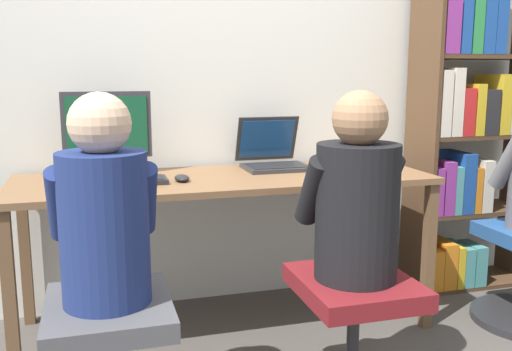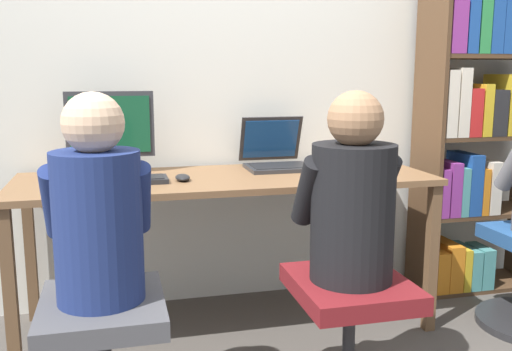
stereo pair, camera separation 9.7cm
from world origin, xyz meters
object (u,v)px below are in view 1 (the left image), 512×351
(person_at_laptop, at_px, (357,198))
(bookshelf, at_px, (467,133))
(keyboard, at_px, (118,181))
(laptop, at_px, (273,157))
(desktop_monitor, at_px, (107,131))
(office_chair_right, at_px, (353,334))
(person_at_monitor, at_px, (104,211))

(person_at_laptop, xyz_separation_m, bookshelf, (1.13, 0.90, 0.12))
(keyboard, xyz_separation_m, bookshelf, (1.95, 0.21, 0.14))
(laptop, bearing_deg, keyboard, -163.49)
(desktop_monitor, bearing_deg, bookshelf, -1.59)
(office_chair_right, bearing_deg, bookshelf, 38.81)
(desktop_monitor, height_order, bookshelf, bookshelf)
(desktop_monitor, bearing_deg, keyboard, -83.62)
(office_chair_right, height_order, bookshelf, bookshelf)
(person_at_monitor, relative_size, person_at_laptop, 1.00)
(laptop, bearing_deg, desktop_monitor, 178.15)
(laptop, bearing_deg, person_at_laptop, -88.53)
(laptop, height_order, person_at_laptop, person_at_laptop)
(desktop_monitor, relative_size, person_at_monitor, 0.60)
(person_at_monitor, height_order, person_at_laptop, person_at_monitor)
(keyboard, height_order, person_at_monitor, person_at_monitor)
(laptop, xyz_separation_m, keyboard, (-0.80, -0.24, -0.04))
(office_chair_right, distance_m, bookshelf, 1.59)
(desktop_monitor, height_order, person_at_laptop, person_at_laptop)
(keyboard, bearing_deg, bookshelf, 6.14)
(laptop, relative_size, person_at_monitor, 0.50)
(office_chair_right, xyz_separation_m, bookshelf, (1.13, 0.91, 0.66))
(office_chair_right, relative_size, bookshelf, 0.32)
(laptop, height_order, office_chair_right, laptop)
(person_at_monitor, relative_size, bookshelf, 0.39)
(laptop, relative_size, office_chair_right, 0.62)
(laptop, height_order, person_at_monitor, person_at_monitor)
(keyboard, relative_size, person_at_laptop, 0.61)
(office_chair_right, height_order, person_at_monitor, person_at_monitor)
(desktop_monitor, xyz_separation_m, bookshelf, (1.98, -0.06, -0.06))
(keyboard, height_order, office_chair_right, keyboard)
(laptop, bearing_deg, bookshelf, -1.41)
(keyboard, relative_size, person_at_monitor, 0.61)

